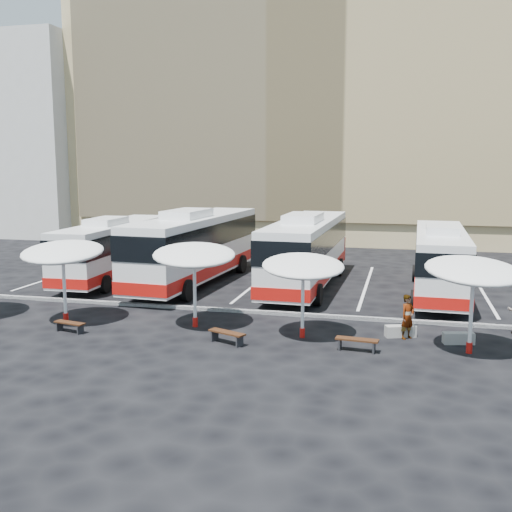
% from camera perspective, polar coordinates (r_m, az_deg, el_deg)
% --- Properties ---
extents(ground, '(120.00, 120.00, 0.00)m').
position_cam_1_polar(ground, '(26.76, -3.65, -5.53)').
color(ground, black).
rests_on(ground, ground).
extents(sandstone_building, '(42.00, 18.25, 29.60)m').
position_cam_1_polar(sandstone_building, '(57.44, 6.20, 14.73)').
color(sandstone_building, tan).
rests_on(sandstone_building, ground).
extents(apartment_block, '(14.00, 14.00, 18.00)m').
position_cam_1_polar(apartment_block, '(63.81, -20.63, 10.36)').
color(apartment_block, beige).
rests_on(apartment_block, ground).
extents(curb_divider, '(34.00, 0.25, 0.15)m').
position_cam_1_polar(curb_divider, '(27.20, -3.33, -5.13)').
color(curb_divider, black).
rests_on(curb_divider, ground).
extents(bay_lines, '(24.15, 12.00, 0.01)m').
position_cam_1_polar(bay_lines, '(34.28, 0.40, -2.33)').
color(bay_lines, white).
rests_on(bay_lines, ground).
extents(bus_0, '(2.98, 11.51, 3.63)m').
position_cam_1_polar(bus_0, '(35.46, -13.32, 0.83)').
color(bus_0, white).
rests_on(bus_0, ground).
extents(bus_1, '(3.68, 13.34, 4.19)m').
position_cam_1_polar(bus_1, '(33.40, -5.75, 1.04)').
color(bus_1, white).
rests_on(bus_1, ground).
extents(bus_2, '(3.18, 12.82, 4.05)m').
position_cam_1_polar(bus_2, '(32.32, 4.83, 0.68)').
color(bus_2, white).
rests_on(bus_2, ground).
extents(bus_3, '(2.87, 11.53, 3.65)m').
position_cam_1_polar(bus_3, '(31.69, 17.13, -0.23)').
color(bus_3, white).
rests_on(bus_3, ground).
extents(sunshade_1, '(3.89, 3.93, 3.50)m').
position_cam_1_polar(sunshade_1, '(26.02, -17.93, 0.33)').
color(sunshade_1, white).
rests_on(sunshade_1, ground).
extents(sunshade_2, '(4.30, 4.32, 3.49)m').
position_cam_1_polar(sunshade_2, '(24.20, -5.91, 0.08)').
color(sunshade_2, white).
rests_on(sunshade_2, ground).
extents(sunshade_3, '(3.93, 3.96, 3.27)m').
position_cam_1_polar(sunshade_3, '(22.66, 4.51, -0.98)').
color(sunshade_3, white).
rests_on(sunshade_3, ground).
extents(sunshade_4, '(4.32, 4.35, 3.46)m').
position_cam_1_polar(sunshade_4, '(21.97, 20.01, -1.37)').
color(sunshade_4, white).
rests_on(sunshade_4, ground).
extents(wood_bench_1, '(1.39, 0.63, 0.41)m').
position_cam_1_polar(wood_bench_1, '(24.93, -17.32, -6.24)').
color(wood_bench_1, black).
rests_on(wood_bench_1, ground).
extents(wood_bench_2, '(1.54, 0.96, 0.46)m').
position_cam_1_polar(wood_bench_2, '(22.35, -2.79, -7.47)').
color(wood_bench_2, black).
rests_on(wood_bench_2, ground).
extents(wood_bench_3, '(1.55, 0.54, 0.46)m').
position_cam_1_polar(wood_bench_3, '(21.75, 9.59, -8.04)').
color(wood_bench_3, black).
rests_on(wood_bench_3, ground).
extents(conc_bench_0, '(1.23, 0.76, 0.44)m').
position_cam_1_polar(conc_bench_0, '(23.91, 13.59, -6.97)').
color(conc_bench_0, gray).
rests_on(conc_bench_0, ground).
extents(conc_bench_1, '(1.18, 0.61, 0.42)m').
position_cam_1_polar(conc_bench_1, '(23.59, 18.72, -7.43)').
color(conc_bench_1, gray).
rests_on(conc_bench_1, ground).
extents(passenger_0, '(0.72, 0.73, 1.71)m').
position_cam_1_polar(passenger_0, '(23.54, 14.24, -5.64)').
color(passenger_0, black).
rests_on(passenger_0, ground).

